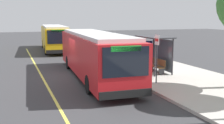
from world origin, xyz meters
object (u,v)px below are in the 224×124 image
at_px(route_sign_post, 157,52).
at_px(transit_bus_main, 94,53).
at_px(transit_bus_second, 54,37).
at_px(waiting_bench, 157,66).
at_px(pedestrian_commuter, 144,61).

bearing_deg(route_sign_post, transit_bus_main, -140.04).
relative_size(transit_bus_second, route_sign_post, 4.19).
distance_m(transit_bus_second, waiting_bench, 17.33).
bearing_deg(waiting_bench, transit_bus_main, -98.72).
height_order(transit_bus_second, route_sign_post, same).
relative_size(route_sign_post, pedestrian_commuter, 1.66).
bearing_deg(transit_bus_second, route_sign_post, 8.46).
distance_m(waiting_bench, pedestrian_commuter, 1.53).
distance_m(transit_bus_main, pedestrian_commuter, 3.28).
bearing_deg(pedestrian_commuter, route_sign_post, -6.82).
relative_size(transit_bus_second, pedestrian_commuter, 6.95).
height_order(waiting_bench, pedestrian_commuter, pedestrian_commuter).
xyz_separation_m(transit_bus_main, transit_bus_second, (-16.07, -0.13, -0.00)).
xyz_separation_m(transit_bus_main, route_sign_post, (3.27, 2.74, 0.34)).
bearing_deg(waiting_bench, route_sign_post, -30.68).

